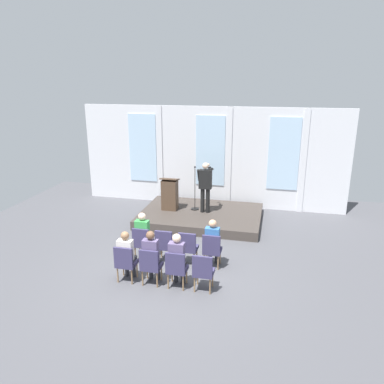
{
  "coord_description": "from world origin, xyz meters",
  "views": [
    {
      "loc": [
        2.38,
        -7.78,
        4.73
      ],
      "look_at": [
        0.04,
        2.36,
        1.49
      ],
      "focal_mm": 34.6,
      "sensor_mm": 36.0,
      "label": 1
    }
  ],
  "objects_px": {
    "mic_stand": "(195,200)",
    "chair_r0_c1": "(165,244)",
    "lectern": "(170,194)",
    "chair_r0_c0": "(142,242)",
    "audience_r0_c0": "(143,233)",
    "chair_r1_c1": "(151,264)",
    "audience_r0_c3": "(213,240)",
    "chair_r1_c3": "(203,270)",
    "chair_r1_c0": "(126,261)",
    "chair_r0_c2": "(188,246)",
    "chair_r1_c2": "(176,267)",
    "audience_r1_c1": "(151,254)",
    "audience_r1_c2": "(177,257)",
    "chair_r0_c3": "(212,249)",
    "audience_r1_c0": "(126,253)",
    "speaker": "(205,184)"
  },
  "relations": [
    {
      "from": "mic_stand",
      "to": "chair_r0_c1",
      "type": "height_order",
      "value": "mic_stand"
    },
    {
      "from": "lectern",
      "to": "chair_r0_c1",
      "type": "height_order",
      "value": "lectern"
    },
    {
      "from": "chair_r0_c0",
      "to": "audience_r0_c0",
      "type": "height_order",
      "value": "audience_r0_c0"
    },
    {
      "from": "chair_r1_c1",
      "to": "mic_stand",
      "type": "bearing_deg",
      "value": 89.37
    },
    {
      "from": "audience_r0_c3",
      "to": "chair_r1_c3",
      "type": "height_order",
      "value": "audience_r0_c3"
    },
    {
      "from": "audience_r0_c0",
      "to": "chair_r1_c0",
      "type": "relative_size",
      "value": 1.42
    },
    {
      "from": "chair_r0_c2",
      "to": "chair_r1_c2",
      "type": "height_order",
      "value": "same"
    },
    {
      "from": "audience_r1_c1",
      "to": "audience_r1_c2",
      "type": "distance_m",
      "value": 0.63
    },
    {
      "from": "chair_r0_c0",
      "to": "chair_r1_c1",
      "type": "relative_size",
      "value": 1.0
    },
    {
      "from": "audience_r1_c2",
      "to": "chair_r1_c0",
      "type": "bearing_deg",
      "value": -176.37
    },
    {
      "from": "chair_r0_c3",
      "to": "audience_r0_c3",
      "type": "relative_size",
      "value": 0.72
    },
    {
      "from": "mic_stand",
      "to": "audience_r0_c0",
      "type": "xyz_separation_m",
      "value": [
        -0.68,
        -3.34,
        0.1
      ]
    },
    {
      "from": "audience_r0_c3",
      "to": "chair_r1_c3",
      "type": "bearing_deg",
      "value": -90.0
    },
    {
      "from": "chair_r1_c2",
      "to": "chair_r1_c3",
      "type": "bearing_deg",
      "value": 0.0
    },
    {
      "from": "chair_r1_c1",
      "to": "chair_r1_c2",
      "type": "distance_m",
      "value": 0.63
    },
    {
      "from": "chair_r1_c1",
      "to": "chair_r1_c3",
      "type": "distance_m",
      "value": 1.26
    },
    {
      "from": "chair_r1_c1",
      "to": "lectern",
      "type": "bearing_deg",
      "value": 100.4
    },
    {
      "from": "chair_r0_c0",
      "to": "audience_r1_c1",
      "type": "height_order",
      "value": "audience_r1_c1"
    },
    {
      "from": "audience_r0_c0",
      "to": "chair_r1_c3",
      "type": "bearing_deg",
      "value": -32.98
    },
    {
      "from": "audience_r1_c0",
      "to": "chair_r1_c3",
      "type": "height_order",
      "value": "audience_r1_c0"
    },
    {
      "from": "chair_r0_c0",
      "to": "chair_r1_c0",
      "type": "distance_m",
      "value": 1.14
    },
    {
      "from": "speaker",
      "to": "audience_r0_c3",
      "type": "relative_size",
      "value": 1.33
    },
    {
      "from": "chair_r1_c1",
      "to": "chair_r0_c3",
      "type": "bearing_deg",
      "value": 42.28
    },
    {
      "from": "chair_r0_c2",
      "to": "audience_r1_c2",
      "type": "xyz_separation_m",
      "value": [
        0.0,
        -1.06,
        0.21
      ]
    },
    {
      "from": "chair_r0_c0",
      "to": "audience_r1_c2",
      "type": "height_order",
      "value": "audience_r1_c2"
    },
    {
      "from": "chair_r0_c0",
      "to": "speaker",
      "type": "bearing_deg",
      "value": 71.47
    },
    {
      "from": "audience_r0_c0",
      "to": "chair_r0_c1",
      "type": "relative_size",
      "value": 1.42
    },
    {
      "from": "chair_r0_c1",
      "to": "audience_r1_c0",
      "type": "xyz_separation_m",
      "value": [
        -0.63,
        -1.06,
        0.18
      ]
    },
    {
      "from": "chair_r1_c2",
      "to": "speaker",
      "type": "bearing_deg",
      "value": 92.33
    },
    {
      "from": "audience_r1_c1",
      "to": "chair_r1_c2",
      "type": "xyz_separation_m",
      "value": [
        0.63,
        -0.08,
        -0.22
      ]
    },
    {
      "from": "audience_r1_c2",
      "to": "speaker",
      "type": "bearing_deg",
      "value": 92.38
    },
    {
      "from": "speaker",
      "to": "lectern",
      "type": "distance_m",
      "value": 1.33
    },
    {
      "from": "chair_r0_c0",
      "to": "chair_r1_c0",
      "type": "height_order",
      "value": "same"
    },
    {
      "from": "mic_stand",
      "to": "chair_r0_c1",
      "type": "distance_m",
      "value": 3.42
    },
    {
      "from": "chair_r0_c1",
      "to": "chair_r1_c2",
      "type": "height_order",
      "value": "same"
    },
    {
      "from": "chair_r0_c2",
      "to": "audience_r1_c0",
      "type": "height_order",
      "value": "audience_r1_c0"
    },
    {
      "from": "chair_r0_c3",
      "to": "chair_r1_c3",
      "type": "relative_size",
      "value": 1.0
    },
    {
      "from": "mic_stand",
      "to": "audience_r1_c0",
      "type": "height_order",
      "value": "mic_stand"
    },
    {
      "from": "chair_r0_c1",
      "to": "lectern",
      "type": "bearing_deg",
      "value": 103.95
    },
    {
      "from": "mic_stand",
      "to": "chair_r1_c3",
      "type": "relative_size",
      "value": 1.65
    },
    {
      "from": "chair_r0_c2",
      "to": "audience_r0_c3",
      "type": "xyz_separation_m",
      "value": [
        0.63,
        0.08,
        0.19
      ]
    },
    {
      "from": "chair_r0_c1",
      "to": "chair_r1_c0",
      "type": "relative_size",
      "value": 1.0
    },
    {
      "from": "mic_stand",
      "to": "audience_r1_c1",
      "type": "bearing_deg",
      "value": -90.64
    },
    {
      "from": "audience_r0_c0",
      "to": "chair_r1_c2",
      "type": "distance_m",
      "value": 1.77
    },
    {
      "from": "chair_r0_c1",
      "to": "audience_r1_c2",
      "type": "bearing_deg",
      "value": -59.41
    },
    {
      "from": "audience_r1_c0",
      "to": "chair_r1_c1",
      "type": "relative_size",
      "value": 1.37
    },
    {
      "from": "chair_r0_c3",
      "to": "audience_r1_c2",
      "type": "height_order",
      "value": "audience_r1_c2"
    },
    {
      "from": "speaker",
      "to": "audience_r0_c3",
      "type": "bearing_deg",
      "value": -75.6
    },
    {
      "from": "mic_stand",
      "to": "chair_r0_c1",
      "type": "bearing_deg",
      "value": -90.84
    },
    {
      "from": "chair_r0_c0",
      "to": "chair_r0_c3",
      "type": "bearing_deg",
      "value": 0.0
    }
  ]
}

